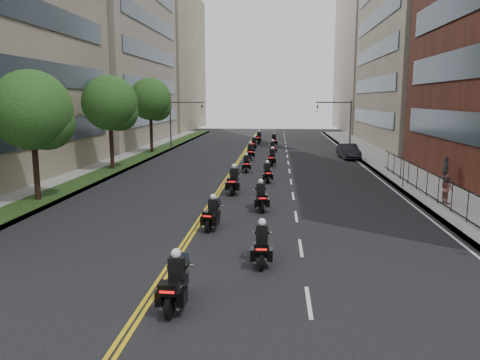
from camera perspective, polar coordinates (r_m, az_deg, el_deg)
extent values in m
plane|color=black|center=(14.19, -5.05, -14.19)|extent=(160.00, 160.00, 0.00)
cube|color=gray|center=(39.42, 18.95, 0.99)|extent=(4.00, 90.00, 0.15)
cube|color=gray|center=(40.77, -15.84, 1.43)|extent=(4.00, 90.00, 0.15)
cube|color=#1A3412|center=(40.49, -14.78, 1.56)|extent=(2.00, 90.00, 0.04)
cube|color=#333F4C|center=(32.06, 26.16, 4.77)|extent=(0.12, 25.80, 1.80)
cube|color=#333F4C|center=(32.03, 26.71, 11.91)|extent=(0.12, 25.80, 1.80)
cube|color=gray|center=(64.41, 23.12, 17.32)|extent=(15.00, 28.00, 30.00)
cube|color=#333F4C|center=(61.93, 15.70, 7.37)|extent=(0.12, 24.08, 1.80)
cube|color=#333F4C|center=(61.91, 15.88, 11.07)|extent=(0.12, 24.08, 1.80)
cube|color=#333F4C|center=(62.15, 16.06, 14.75)|extent=(0.12, 24.08, 1.80)
cube|color=#333F4C|center=(62.64, 16.24, 18.39)|extent=(0.12, 24.08, 1.80)
cube|color=gray|center=(93.07, 17.12, 13.87)|extent=(15.00, 28.00, 26.00)
cube|color=#333F4C|center=(33.98, -23.92, 5.16)|extent=(0.12, 25.80, 1.80)
cube|color=#333F4C|center=(33.94, -24.40, 11.90)|extent=(0.12, 25.80, 1.80)
cube|color=#333F4C|center=(34.38, -24.90, 18.56)|extent=(0.12, 25.80, 1.80)
cube|color=gray|center=(66.39, -17.83, 19.12)|extent=(16.00, 28.00, 34.00)
cube|color=#333F4C|center=(62.94, -10.33, 7.61)|extent=(0.12, 24.08, 1.80)
cube|color=#333F4C|center=(62.92, -10.44, 11.25)|extent=(0.12, 24.08, 1.80)
cube|color=#333F4C|center=(63.16, -10.56, 14.88)|extent=(0.12, 24.08, 1.80)
cube|color=#333F4C|center=(63.64, -10.68, 18.47)|extent=(0.12, 24.08, 1.80)
cube|color=gray|center=(94.24, -10.56, 14.07)|extent=(16.00, 28.00, 26.00)
cube|color=black|center=(26.59, 23.81, -0.03)|extent=(0.05, 28.00, 0.05)
cube|color=black|center=(26.83, 23.62, -2.77)|extent=(0.05, 28.00, 0.05)
cylinder|color=#311C16|center=(28.39, -23.67, 2.22)|extent=(0.32, 0.32, 4.83)
sphere|color=#194D1A|center=(28.20, -24.06, 7.78)|extent=(4.40, 4.40, 4.40)
sphere|color=#194D1A|center=(28.30, -22.50, 6.49)|extent=(3.08, 3.08, 3.08)
cylinder|color=#311C16|center=(39.29, -15.42, 4.79)|extent=(0.32, 0.32, 5.11)
sphere|color=#194D1A|center=(39.16, -15.61, 9.05)|extent=(4.40, 4.40, 4.40)
sphere|color=#194D1A|center=(39.35, -14.53, 8.03)|extent=(3.08, 3.08, 3.08)
cylinder|color=#311C16|center=(50.69, -10.78, 6.18)|extent=(0.32, 0.32, 5.39)
sphere|color=#194D1A|center=(50.59, -10.89, 9.67)|extent=(4.40, 4.40, 4.40)
sphere|color=#194D1A|center=(50.83, -10.08, 8.82)|extent=(3.08, 3.08, 3.08)
cylinder|color=#3F3F44|center=(55.47, 13.32, 6.50)|extent=(0.18, 0.18, 5.60)
cylinder|color=#3F3F44|center=(55.13, 11.34, 9.26)|extent=(4.00, 0.14, 0.14)
imported|color=black|center=(54.96, 9.43, 8.48)|extent=(0.16, 0.20, 1.00)
cylinder|color=#3F3F44|center=(56.32, -8.47, 6.70)|extent=(0.18, 0.18, 5.60)
cylinder|color=#3F3F44|center=(55.82, -6.51, 9.39)|extent=(4.00, 0.14, 0.14)
imported|color=black|center=(55.51, -4.65, 8.59)|extent=(0.16, 0.20, 1.00)
cylinder|color=black|center=(12.98, -8.61, -15.01)|extent=(0.16, 0.68, 0.67)
cylinder|color=black|center=(14.39, -6.95, -12.41)|extent=(0.16, 0.68, 0.67)
cube|color=black|center=(13.58, -7.76, -12.57)|extent=(0.46, 1.35, 0.40)
cube|color=silver|center=(13.71, -7.68, -13.38)|extent=(0.39, 0.56, 0.30)
cube|color=black|center=(12.78, -8.67, -12.91)|extent=(0.53, 0.43, 0.32)
cube|color=red|center=(12.60, -8.91, -13.35)|extent=(0.40, 0.04, 0.07)
cube|color=black|center=(13.44, -7.76, -10.54)|extent=(0.44, 0.29, 0.61)
sphere|color=white|center=(13.31, -7.79, -8.84)|extent=(0.29, 0.29, 0.29)
cylinder|color=black|center=(16.17, 2.63, -9.85)|extent=(0.15, 0.65, 0.65)
cylinder|color=black|center=(17.62, 2.72, -8.17)|extent=(0.15, 0.65, 0.65)
cube|color=black|center=(16.81, 2.68, -8.11)|extent=(0.42, 1.30, 0.38)
cube|color=silver|center=(16.92, 2.68, -8.77)|extent=(0.37, 0.53, 0.29)
cube|color=black|center=(16.01, 2.64, -8.17)|extent=(0.51, 0.41, 0.31)
cube|color=red|center=(15.82, 2.63, -8.46)|extent=(0.38, 0.04, 0.07)
cube|color=black|center=(16.71, 2.70, -6.49)|extent=(0.43, 0.28, 0.59)
sphere|color=white|center=(16.62, 2.71, -5.15)|extent=(0.28, 0.28, 0.28)
cylinder|color=black|center=(20.58, -3.87, -5.55)|extent=(0.21, 0.65, 0.63)
cylinder|color=black|center=(21.96, -2.79, -4.55)|extent=(0.21, 0.65, 0.63)
cube|color=black|center=(21.20, -3.32, -4.36)|extent=(0.55, 1.30, 0.37)
cube|color=silver|center=(21.30, -3.28, -4.88)|extent=(0.42, 0.55, 0.28)
cube|color=black|center=(20.45, -3.88, -4.25)|extent=(0.53, 0.45, 0.30)
cube|color=red|center=(20.28, -4.04, -4.43)|extent=(0.37, 0.08, 0.07)
cube|color=black|center=(21.14, -3.30, -3.10)|extent=(0.44, 0.31, 0.58)
sphere|color=white|center=(21.06, -3.30, -2.06)|extent=(0.27, 0.27, 0.27)
cylinder|color=black|center=(23.97, 2.72, -3.29)|extent=(0.22, 0.68, 0.67)
cylinder|color=black|center=(25.49, 2.38, -2.49)|extent=(0.22, 0.68, 0.67)
cube|color=black|center=(24.67, 2.55, -2.25)|extent=(0.58, 1.36, 0.39)
cube|color=silver|center=(24.77, 2.53, -2.74)|extent=(0.44, 0.58, 0.29)
cube|color=black|center=(23.86, 2.73, -2.09)|extent=(0.56, 0.47, 0.31)
cube|color=red|center=(23.66, 2.77, -2.24)|extent=(0.39, 0.08, 0.07)
cube|color=black|center=(24.62, 2.55, -1.12)|extent=(0.46, 0.33, 0.61)
sphere|color=white|center=(24.56, 2.55, -0.17)|extent=(0.28, 0.28, 0.28)
cylinder|color=black|center=(28.16, -0.96, -1.22)|extent=(0.17, 0.75, 0.74)
cylinder|color=black|center=(29.86, -0.54, -0.58)|extent=(0.17, 0.75, 0.74)
cube|color=black|center=(28.95, -0.74, -0.30)|extent=(0.50, 1.49, 0.44)
cube|color=silver|center=(29.05, -0.73, -0.77)|extent=(0.43, 0.61, 0.33)
cube|color=black|center=(28.05, -0.96, -0.08)|extent=(0.58, 0.47, 0.35)
cube|color=red|center=(27.83, -1.02, -0.21)|extent=(0.44, 0.04, 0.08)
cube|color=black|center=(28.92, -0.73, 0.79)|extent=(0.49, 0.32, 0.68)
sphere|color=white|center=(28.86, -0.73, 1.69)|extent=(0.32, 0.32, 0.32)
cylinder|color=black|center=(32.30, 3.44, 0.09)|extent=(0.20, 0.64, 0.63)
cylinder|color=black|center=(33.74, 3.23, 0.51)|extent=(0.20, 0.64, 0.63)
cube|color=black|center=(32.98, 3.34, 0.75)|extent=(0.52, 1.28, 0.37)
cube|color=silver|center=(33.06, 3.33, 0.40)|extent=(0.40, 0.54, 0.28)
cube|color=black|center=(32.22, 3.45, 0.93)|extent=(0.52, 0.44, 0.29)
cube|color=red|center=(32.03, 3.48, 0.84)|extent=(0.37, 0.07, 0.06)
cube|color=black|center=(32.95, 3.34, 1.55)|extent=(0.43, 0.30, 0.57)
sphere|color=white|center=(32.91, 3.35, 2.22)|extent=(0.27, 0.27, 0.27)
cylinder|color=black|center=(36.86, 0.79, 1.32)|extent=(0.19, 0.63, 0.62)
cylinder|color=black|center=(38.31, 0.73, 1.64)|extent=(0.19, 0.63, 0.62)
cube|color=black|center=(37.54, 0.76, 1.87)|extent=(0.50, 1.27, 0.37)
cube|color=silver|center=(37.62, 0.76, 1.56)|extent=(0.39, 0.54, 0.28)
cube|color=black|center=(36.79, 0.79, 2.05)|extent=(0.51, 0.43, 0.29)
cube|color=red|center=(36.60, 0.80, 1.98)|extent=(0.37, 0.06, 0.06)
cube|color=black|center=(37.53, 0.76, 2.57)|extent=(0.43, 0.29, 0.57)
sphere|color=white|center=(37.49, 0.76, 3.16)|extent=(0.27, 0.27, 0.27)
cylinder|color=black|center=(40.19, 3.83, 2.05)|extent=(0.20, 0.70, 0.69)
cylinder|color=black|center=(41.78, 4.06, 2.35)|extent=(0.20, 0.70, 0.69)
cube|color=black|center=(40.95, 3.95, 2.60)|extent=(0.54, 1.40, 0.40)
cube|color=silver|center=(41.03, 3.96, 2.28)|extent=(0.43, 0.59, 0.30)
cube|color=black|center=(40.12, 3.84, 2.80)|extent=(0.56, 0.47, 0.32)
cube|color=red|center=(39.91, 3.81, 2.73)|extent=(0.41, 0.07, 0.07)
cube|color=black|center=(40.94, 3.97, 3.31)|extent=(0.47, 0.32, 0.63)
sphere|color=white|center=(40.90, 3.98, 3.90)|extent=(0.29, 0.29, 0.29)
cylinder|color=black|center=(44.47, 1.30, 2.83)|extent=(0.21, 0.71, 0.70)
cylinder|color=black|center=(46.11, 1.23, 3.08)|extent=(0.21, 0.71, 0.70)
cube|color=black|center=(45.25, 1.26, 3.32)|extent=(0.56, 1.43, 0.41)
cube|color=silver|center=(45.33, 1.26, 3.03)|extent=(0.44, 0.60, 0.31)
cube|color=black|center=(44.40, 1.30, 3.52)|extent=(0.58, 0.48, 0.33)
cube|color=red|center=(44.19, 1.31, 3.46)|extent=(0.41, 0.07, 0.07)
cube|color=black|center=(45.25, 1.26, 3.98)|extent=(0.48, 0.33, 0.64)
sphere|color=white|center=(45.22, 1.27, 4.53)|extent=(0.30, 0.30, 0.30)
cylinder|color=black|center=(48.67, 4.09, 3.39)|extent=(0.20, 0.66, 0.65)
cylinder|color=black|center=(50.19, 3.92, 3.58)|extent=(0.20, 0.66, 0.65)
cube|color=black|center=(49.40, 4.01, 3.80)|extent=(0.54, 1.33, 0.38)
cube|color=silver|center=(49.47, 4.00, 3.55)|extent=(0.42, 0.56, 0.29)
cube|color=black|center=(48.61, 4.10, 3.97)|extent=(0.54, 0.45, 0.31)
cube|color=red|center=(48.42, 4.12, 3.92)|extent=(0.38, 0.07, 0.07)
cube|color=black|center=(49.40, 4.01, 4.36)|extent=(0.45, 0.31, 0.60)
sphere|color=white|center=(49.37, 4.02, 4.82)|extent=(0.28, 0.28, 0.28)
cylinder|color=black|center=(52.87, 1.59, 3.93)|extent=(0.20, 0.68, 0.67)
cylinder|color=black|center=(54.44, 1.83, 4.10)|extent=(0.20, 0.68, 0.67)
cube|color=black|center=(53.63, 1.71, 4.31)|extent=(0.53, 1.37, 0.40)
cube|color=silver|center=(53.70, 1.72, 4.08)|extent=(0.42, 0.58, 0.30)
cube|color=black|center=(52.82, 1.60, 4.49)|extent=(0.55, 0.46, 0.32)
cube|color=red|center=(52.62, 1.56, 4.45)|extent=(0.40, 0.06, 0.07)
cube|color=black|center=(53.63, 1.72, 4.85)|extent=(0.46, 0.31, 0.61)
sphere|color=white|center=(53.61, 1.73, 5.29)|extent=(0.29, 0.29, 0.29)
cylinder|color=black|center=(56.59, 4.16, 4.33)|extent=(0.18, 0.73, 0.73)
cylinder|color=black|center=(58.29, 4.12, 4.49)|extent=(0.18, 0.73, 0.73)
cube|color=black|center=(57.41, 4.15, 4.70)|extent=(0.50, 1.45, 0.43)
cube|color=silver|center=(57.49, 4.14, 4.46)|extent=(0.43, 0.60, 0.32)
cube|color=black|center=(56.54, 4.17, 4.88)|extent=(0.57, 0.47, 0.34)
cube|color=red|center=(56.32, 4.18, 4.84)|extent=(0.43, 0.05, 0.07)
cube|color=black|center=(57.42, 4.15, 5.24)|extent=(0.48, 0.32, 0.66)
sphere|color=white|center=(57.40, 4.16, 5.68)|extent=(0.31, 0.31, 0.31)
cylinder|color=black|center=(60.50, 2.22, 4.70)|extent=(0.21, 0.74, 0.73)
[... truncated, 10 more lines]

